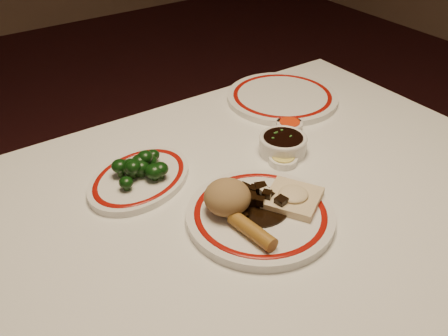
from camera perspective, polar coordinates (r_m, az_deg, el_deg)
dining_table at (r=1.06m, az=3.71°, el=-7.12°), size 1.20×0.90×0.75m
main_plate at (r=0.94m, az=4.16°, el=-5.40°), size 0.35×0.35×0.02m
rice_mound at (r=0.92m, az=0.38°, el=-3.34°), size 0.09×0.09×0.06m
spring_roll at (r=0.88m, az=3.23°, el=-7.17°), size 0.04×0.10×0.03m
fried_wonton at (r=0.96m, az=7.90°, el=-3.34°), size 0.13×0.13×0.03m
stirfry_heap at (r=0.95m, az=3.50°, el=-3.78°), size 0.13×0.13×0.03m
broccoli_plate at (r=1.05m, az=-9.62°, el=-1.21°), size 0.30×0.29×0.02m
broccoli_pile at (r=1.04m, az=-9.72°, el=0.25°), size 0.12×0.09×0.05m
soy_bowl at (r=1.13m, az=6.73°, el=2.63°), size 0.11×0.11×0.04m
sweet_sour_dish at (r=1.23m, az=7.49°, el=4.90°), size 0.06×0.06×0.02m
mustard_dish at (r=1.10m, az=6.76°, el=0.94°), size 0.06×0.06×0.02m
far_plate at (r=1.37m, az=6.66°, el=8.05°), size 0.36×0.36×0.02m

